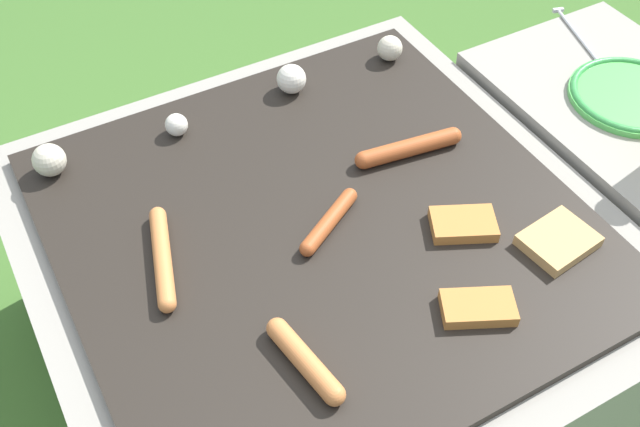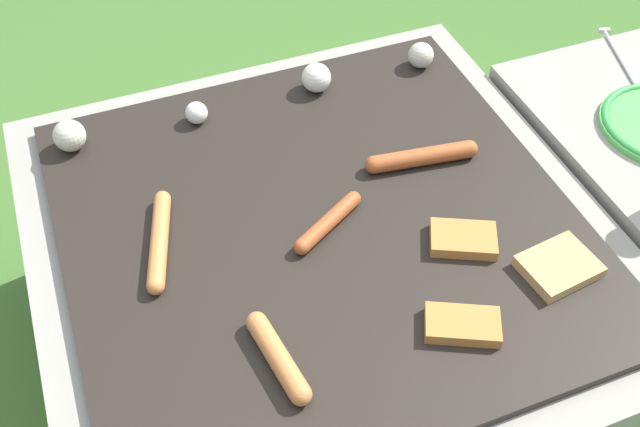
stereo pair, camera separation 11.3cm
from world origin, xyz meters
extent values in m
plane|color=#3D6628|center=(0.00, 0.00, 0.00)|extent=(14.00, 14.00, 0.00)
cube|color=gray|center=(0.00, 0.00, 0.21)|extent=(0.93, 0.93, 0.41)
cube|color=black|center=(0.00, 0.00, 0.42)|extent=(0.82, 0.82, 0.02)
cube|color=gray|center=(0.67, -0.01, 0.22)|extent=(0.40, 0.56, 0.43)
cylinder|color=#A34C23|center=(0.01, -0.02, 0.44)|extent=(0.13, 0.09, 0.03)
sphere|color=#A34C23|center=(0.07, 0.02, 0.44)|extent=(0.03, 0.03, 0.03)
sphere|color=#A34C23|center=(-0.05, -0.05, 0.44)|extent=(0.03, 0.03, 0.03)
cylinder|color=#C6753D|center=(-0.15, -0.23, 0.45)|extent=(0.05, 0.13, 0.03)
sphere|color=#C6753D|center=(-0.14, -0.29, 0.45)|extent=(0.03, 0.03, 0.03)
sphere|color=#C6753D|center=(-0.16, -0.16, 0.45)|extent=(0.03, 0.03, 0.03)
cylinder|color=#A34C23|center=(0.22, 0.06, 0.45)|extent=(0.18, 0.05, 0.03)
sphere|color=#A34C23|center=(0.13, 0.08, 0.45)|extent=(0.03, 0.03, 0.03)
sphere|color=#A34C23|center=(0.30, 0.05, 0.45)|extent=(0.03, 0.03, 0.03)
cylinder|color=#C6753D|center=(-0.25, 0.04, 0.44)|extent=(0.08, 0.18, 0.03)
sphere|color=#C6753D|center=(-0.23, 0.13, 0.44)|extent=(0.03, 0.03, 0.03)
sphere|color=#C6753D|center=(-0.28, -0.04, 0.44)|extent=(0.03, 0.03, 0.03)
cube|color=#B27033|center=(0.12, -0.27, 0.44)|extent=(0.12, 0.10, 0.02)
cube|color=tan|center=(0.30, -0.23, 0.44)|extent=(0.12, 0.10, 0.02)
cube|color=#B27033|center=(0.19, -0.12, 0.44)|extent=(0.12, 0.11, 0.02)
sphere|color=beige|center=(-0.35, 0.33, 0.46)|extent=(0.06, 0.06, 0.06)
sphere|color=silver|center=(-0.12, 0.32, 0.45)|extent=(0.04, 0.04, 0.04)
sphere|color=silver|center=(0.12, 0.33, 0.46)|extent=(0.06, 0.06, 0.06)
sphere|color=beige|center=(0.34, 0.32, 0.46)|extent=(0.05, 0.05, 0.05)
cylinder|color=silver|center=(0.73, 0.19, 0.43)|extent=(0.07, 0.21, 0.01)
cube|color=silver|center=(0.76, 0.29, 0.43)|extent=(0.03, 0.01, 0.01)
camera|label=1|loc=(-0.40, -0.71, 1.34)|focal=42.00mm
camera|label=2|loc=(-0.29, -0.76, 1.34)|focal=42.00mm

